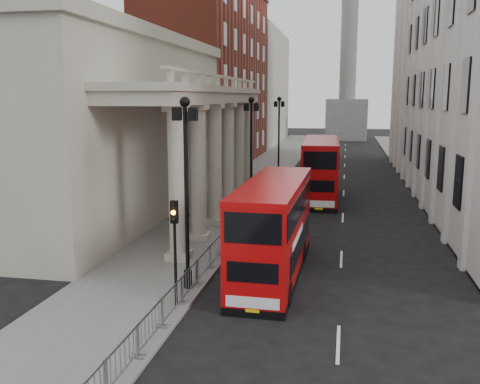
{
  "coord_description": "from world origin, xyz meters",
  "views": [
    {
      "loc": [
        6.01,
        -17.61,
        8.42
      ],
      "look_at": [
        0.56,
        9.96,
        3.41
      ],
      "focal_mm": 40.0,
      "sensor_mm": 36.0,
      "label": 1
    }
  ],
  "objects_px": {
    "bus_far": "(321,168)",
    "pedestrian_c": "(216,195)",
    "lamp_post_south": "(186,180)",
    "lamp_post_north": "(279,132)",
    "bus_near": "(274,227)",
    "pedestrian_b": "(174,220)",
    "monument_column": "(348,58)",
    "lamp_post_mid": "(251,147)",
    "pedestrian_a": "(185,219)",
    "traffic_light": "(175,233)"
  },
  "relations": [
    {
      "from": "lamp_post_mid",
      "to": "lamp_post_north",
      "type": "height_order",
      "value": "same"
    },
    {
      "from": "lamp_post_north",
      "to": "pedestrian_b",
      "type": "height_order",
      "value": "lamp_post_north"
    },
    {
      "from": "lamp_post_south",
      "to": "pedestrian_b",
      "type": "xyz_separation_m",
      "value": [
        -3.64,
        9.11,
        -3.97
      ]
    },
    {
      "from": "lamp_post_north",
      "to": "pedestrian_a",
      "type": "xyz_separation_m",
      "value": [
        -2.82,
        -23.22,
        -3.83
      ]
    },
    {
      "from": "bus_near",
      "to": "bus_far",
      "type": "relative_size",
      "value": 0.92
    },
    {
      "from": "lamp_post_mid",
      "to": "pedestrian_b",
      "type": "height_order",
      "value": "lamp_post_mid"
    },
    {
      "from": "pedestrian_b",
      "to": "pedestrian_c",
      "type": "bearing_deg",
      "value": -111.47
    },
    {
      "from": "lamp_post_south",
      "to": "lamp_post_north",
      "type": "distance_m",
      "value": 32.0
    },
    {
      "from": "traffic_light",
      "to": "pedestrian_c",
      "type": "relative_size",
      "value": 2.56
    },
    {
      "from": "lamp_post_north",
      "to": "traffic_light",
      "type": "bearing_deg",
      "value": -89.83
    },
    {
      "from": "lamp_post_south",
      "to": "pedestrian_c",
      "type": "xyz_separation_m",
      "value": [
        -3.11,
        17.94,
        -3.95
      ]
    },
    {
      "from": "traffic_light",
      "to": "pedestrian_b",
      "type": "xyz_separation_m",
      "value": [
        -3.74,
        11.13,
        -2.16
      ]
    },
    {
      "from": "monument_column",
      "to": "traffic_light",
      "type": "relative_size",
      "value": 12.6
    },
    {
      "from": "lamp_post_north",
      "to": "bus_far",
      "type": "height_order",
      "value": "lamp_post_north"
    },
    {
      "from": "traffic_light",
      "to": "lamp_post_south",
      "type": "bearing_deg",
      "value": 92.84
    },
    {
      "from": "pedestrian_a",
      "to": "pedestrian_c",
      "type": "xyz_separation_m",
      "value": [
        -0.3,
        9.16,
        -0.13
      ]
    },
    {
      "from": "lamp_post_mid",
      "to": "pedestrian_b",
      "type": "distance_m",
      "value": 8.75
    },
    {
      "from": "monument_column",
      "to": "pedestrian_c",
      "type": "bearing_deg",
      "value": -97.89
    },
    {
      "from": "monument_column",
      "to": "pedestrian_b",
      "type": "height_order",
      "value": "monument_column"
    },
    {
      "from": "monument_column",
      "to": "lamp_post_mid",
      "type": "xyz_separation_m",
      "value": [
        -6.6,
        -72.0,
        -11.07
      ]
    },
    {
      "from": "bus_far",
      "to": "pedestrian_b",
      "type": "height_order",
      "value": "bus_far"
    },
    {
      "from": "bus_far",
      "to": "traffic_light",
      "type": "bearing_deg",
      "value": -102.21
    },
    {
      "from": "pedestrian_a",
      "to": "traffic_light",
      "type": "bearing_deg",
      "value": -60.26
    },
    {
      "from": "lamp_post_south",
      "to": "lamp_post_mid",
      "type": "distance_m",
      "value": 16.0
    },
    {
      "from": "lamp_post_mid",
      "to": "pedestrian_c",
      "type": "xyz_separation_m",
      "value": [
        -3.11,
        1.94,
        -3.95
      ]
    },
    {
      "from": "lamp_post_north",
      "to": "pedestrian_a",
      "type": "distance_m",
      "value": 23.7
    },
    {
      "from": "monument_column",
      "to": "lamp_post_north",
      "type": "relative_size",
      "value": 6.51
    },
    {
      "from": "lamp_post_north",
      "to": "lamp_post_south",
      "type": "bearing_deg",
      "value": -90.0
    },
    {
      "from": "bus_far",
      "to": "pedestrian_b",
      "type": "bearing_deg",
      "value": -123.02
    },
    {
      "from": "pedestrian_a",
      "to": "monument_column",
      "type": "bearing_deg",
      "value": 97.85
    },
    {
      "from": "lamp_post_mid",
      "to": "pedestrian_a",
      "type": "height_order",
      "value": "lamp_post_mid"
    },
    {
      "from": "bus_near",
      "to": "bus_far",
      "type": "distance_m",
      "value": 20.08
    },
    {
      "from": "lamp_post_south",
      "to": "traffic_light",
      "type": "distance_m",
      "value": 2.71
    },
    {
      "from": "lamp_post_south",
      "to": "lamp_post_north",
      "type": "height_order",
      "value": "same"
    },
    {
      "from": "lamp_post_south",
      "to": "bus_far",
      "type": "height_order",
      "value": "lamp_post_south"
    },
    {
      "from": "traffic_light",
      "to": "bus_near",
      "type": "distance_m",
      "value": 5.86
    },
    {
      "from": "bus_near",
      "to": "pedestrian_a",
      "type": "distance_m",
      "value": 8.76
    },
    {
      "from": "traffic_light",
      "to": "bus_far",
      "type": "xyz_separation_m",
      "value": [
        4.57,
        24.81,
        -0.51
      ]
    },
    {
      "from": "lamp_post_north",
      "to": "bus_near",
      "type": "bearing_deg",
      "value": -83.34
    },
    {
      "from": "lamp_post_mid",
      "to": "lamp_post_north",
      "type": "distance_m",
      "value": 16.0
    },
    {
      "from": "monument_column",
      "to": "traffic_light",
      "type": "height_order",
      "value": "monument_column"
    },
    {
      "from": "bus_far",
      "to": "pedestrian_c",
      "type": "height_order",
      "value": "bus_far"
    },
    {
      "from": "monument_column",
      "to": "lamp_post_mid",
      "type": "distance_m",
      "value": 73.14
    },
    {
      "from": "pedestrian_c",
      "to": "lamp_post_north",
      "type": "bearing_deg",
      "value": 84.48
    },
    {
      "from": "lamp_post_north",
      "to": "traffic_light",
      "type": "height_order",
      "value": "lamp_post_north"
    },
    {
      "from": "lamp_post_north",
      "to": "pedestrian_b",
      "type": "relative_size",
      "value": 5.06
    },
    {
      "from": "bus_near",
      "to": "bus_far",
      "type": "xyz_separation_m",
      "value": [
        1.25,
        20.04,
        0.21
      ]
    },
    {
      "from": "bus_far",
      "to": "lamp_post_south",
      "type": "bearing_deg",
      "value": -103.35
    },
    {
      "from": "lamp_post_south",
      "to": "traffic_light",
      "type": "bearing_deg",
      "value": -87.16
    },
    {
      "from": "lamp_post_south",
      "to": "pedestrian_a",
      "type": "bearing_deg",
      "value": 107.78
    }
  ]
}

